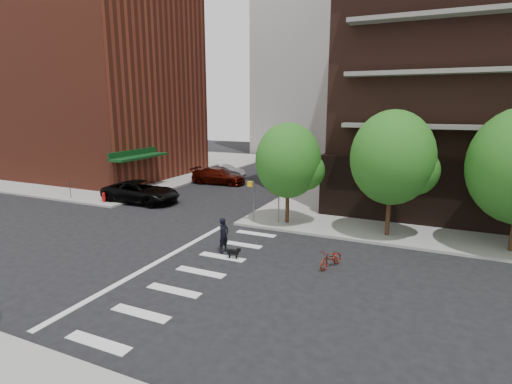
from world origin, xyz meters
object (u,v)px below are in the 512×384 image
fire_hydrant (104,197)px  parked_car_silver (225,171)px  scooter (331,259)px  dog_walker (224,235)px  parked_car_maroon (219,176)px  parked_car_black (141,192)px

fire_hydrant → parked_car_silver: 13.84m
scooter → parked_car_silver: bearing=150.0°
parked_car_silver → dog_walker: size_ratio=2.34×
scooter → parked_car_maroon: bearing=153.3°
parked_car_black → parked_car_maroon: (1.68, 8.98, -0.09)m
parked_car_maroon → parked_car_silver: bearing=12.4°
dog_walker → scooter: bearing=-75.7°
parked_car_black → parked_car_silver: parked_car_black is taller
parked_car_black → scooter: 17.59m
fire_hydrant → parked_car_maroon: parked_car_maroon is taller
fire_hydrant → dog_walker: (13.25, -5.19, 0.35)m
fire_hydrant → dog_walker: bearing=-21.4°
parked_car_black → parked_car_maroon: parked_car_black is taller
parked_car_black → parked_car_maroon: 9.14m
fire_hydrant → parked_car_silver: bearing=77.4°
scooter → dog_walker: bearing=-157.0°
fire_hydrant → scooter: (18.69, -4.85, -0.12)m
parked_car_maroon → scooter: parked_car_maroon is taller
fire_hydrant → parked_car_silver: size_ratio=0.17×
fire_hydrant → scooter: size_ratio=0.44×
fire_hydrant → parked_car_maroon: (3.98, 10.50, 0.20)m
parked_car_maroon → parked_car_silver: size_ratio=1.23×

